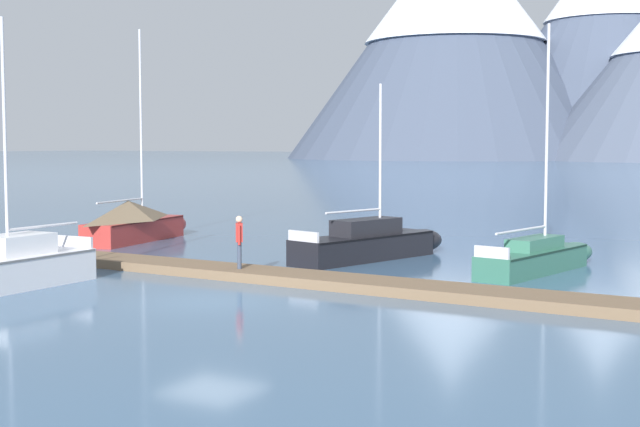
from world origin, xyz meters
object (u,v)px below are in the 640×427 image
object	(u,v)px
sailboat_mid_dock_port	(373,243)
sailboat_mid_dock_starboard	(541,256)
sailboat_second_berth	(9,267)
sailboat_nearest_berth	(136,221)
person_on_dock	(239,239)

from	to	relation	value
sailboat_mid_dock_port	sailboat_mid_dock_starboard	distance (m)	6.40
sailboat_second_berth	sailboat_mid_dock_starboard	xyz separation A→B (m)	(12.73, 11.34, -0.12)
sailboat_nearest_berth	sailboat_mid_dock_port	xyz separation A→B (m)	(11.79, -0.32, -0.27)
sailboat_nearest_berth	sailboat_mid_dock_starboard	world-z (taller)	sailboat_nearest_berth
sailboat_second_berth	person_on_dock	world-z (taller)	sailboat_second_berth
sailboat_mid_dock_port	person_on_dock	size ratio (longest dim) A/B	4.56
sailboat_nearest_berth	sailboat_mid_dock_port	bearing A→B (deg)	-1.55
sailboat_mid_dock_port	sailboat_mid_dock_starboard	bearing A→B (deg)	-2.13
person_on_dock	sailboat_mid_dock_port	bearing A→B (deg)	75.49
sailboat_mid_dock_port	sailboat_nearest_berth	bearing A→B (deg)	178.45
sailboat_mid_dock_port	person_on_dock	distance (m)	6.62
sailboat_second_berth	sailboat_mid_dock_port	bearing A→B (deg)	61.30
sailboat_mid_dock_starboard	person_on_dock	bearing A→B (deg)	-142.65
sailboat_nearest_berth	sailboat_mid_dock_port	distance (m)	11.80
sailboat_mid_dock_port	sailboat_mid_dock_starboard	xyz separation A→B (m)	(6.40, -0.24, -0.09)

